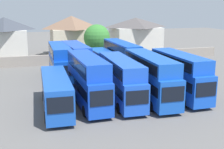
% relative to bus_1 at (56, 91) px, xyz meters
% --- Properties ---
extents(ground, '(140.00, 140.00, 0.00)m').
position_rel_bus_1_xyz_m(ground, '(6.86, 18.26, -1.99)').
color(ground, '#605E5B').
extents(depot_boundary_wall, '(56.00, 0.50, 1.80)m').
position_rel_bus_1_xyz_m(depot_boundary_wall, '(6.86, 23.33, -1.09)').
color(depot_boundary_wall, gray).
rests_on(depot_boundary_wall, ground).
extents(bus_1, '(2.99, 10.87, 3.49)m').
position_rel_bus_1_xyz_m(bus_1, '(0.00, 0.00, 0.00)').
color(bus_1, blue).
rests_on(bus_1, ground).
extents(bus_2, '(2.65, 10.42, 5.22)m').
position_rel_bus_1_xyz_m(bus_2, '(3.41, 0.59, 0.94)').
color(bus_2, blue).
rests_on(bus_2, ground).
extents(bus_3, '(2.94, 10.77, 4.77)m').
position_rel_bus_1_xyz_m(bus_3, '(7.01, 0.47, 0.70)').
color(bus_3, blue).
rests_on(bus_3, ground).
extents(bus_4, '(3.02, 11.29, 5.03)m').
position_rel_bus_1_xyz_m(bus_4, '(10.35, 0.26, 0.84)').
color(bus_4, blue).
rests_on(bus_4, ground).
extents(bus_5, '(2.67, 10.17, 5.02)m').
position_rel_bus_1_xyz_m(bus_5, '(13.95, 0.20, 0.83)').
color(bus_5, blue).
rests_on(bus_5, ground).
extents(bus_6, '(2.79, 10.42, 4.78)m').
position_rel_bus_1_xyz_m(bus_6, '(2.15, 13.32, 0.71)').
color(bus_6, blue).
rests_on(bus_6, ground).
extents(bus_7, '(2.92, 10.16, 4.80)m').
position_rel_bus_1_xyz_m(bus_7, '(4.50, 13.44, 0.72)').
color(bus_7, blue).
rests_on(bus_7, ground).
extents(bus_8, '(3.17, 10.51, 3.51)m').
position_rel_bus_1_xyz_m(bus_8, '(8.80, 13.11, 0.01)').
color(bus_8, blue).
rests_on(bus_8, ground).
extents(bus_9, '(2.61, 11.72, 4.82)m').
position_rel_bus_1_xyz_m(bus_9, '(11.46, 13.29, 0.73)').
color(bus_9, blue).
rests_on(bus_9, ground).
extents(house_terrace_left, '(8.41, 6.75, 7.96)m').
position_rel_bus_1_xyz_m(house_terrace_left, '(-5.85, 32.83, 2.07)').
color(house_terrace_left, silver).
rests_on(house_terrace_left, ground).
extents(house_terrace_centre, '(8.74, 7.12, 8.05)m').
position_rel_bus_1_xyz_m(house_terrace_centre, '(7.20, 32.99, 2.12)').
color(house_terrace_centre, beige).
rests_on(house_terrace_centre, ground).
extents(house_terrace_right, '(10.55, 8.19, 7.52)m').
position_rel_bus_1_xyz_m(house_terrace_right, '(21.24, 32.81, 1.84)').
color(house_terrace_right, silver).
rests_on(house_terrace_right, ground).
extents(tree_behind_wall, '(4.95, 4.95, 6.73)m').
position_rel_bus_1_xyz_m(tree_behind_wall, '(10.74, 25.83, 2.25)').
color(tree_behind_wall, brown).
rests_on(tree_behind_wall, ground).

